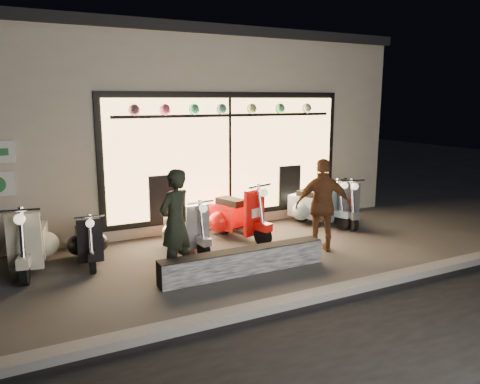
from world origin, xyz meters
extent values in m
plane|color=#383533|center=(0.00, 0.00, 0.00)|extent=(40.00, 40.00, 0.00)
cube|color=slate|center=(0.00, -2.00, 0.06)|extent=(40.00, 0.25, 0.12)
cube|color=beige|center=(0.00, 5.00, 2.00)|extent=(10.00, 6.00, 4.00)
cube|color=black|center=(0.00, 5.00, 4.10)|extent=(10.20, 6.20, 0.20)
cube|color=black|center=(0.80, 1.98, 1.55)|extent=(5.45, 0.06, 2.65)
cube|color=#FFBF6B|center=(0.80, 1.94, 1.55)|extent=(5.20, 0.04, 2.40)
cube|color=black|center=(0.80, 1.90, 2.40)|extent=(4.90, 0.06, 0.06)
cube|color=black|center=(-0.20, -0.65, 0.20)|extent=(2.79, 0.28, 0.40)
cylinder|color=black|center=(-0.51, 0.27, 0.16)|extent=(0.13, 0.33, 0.32)
cylinder|color=black|center=(-0.62, 1.22, 0.16)|extent=(0.15, 0.33, 0.32)
cube|color=#B8B7BD|center=(-0.53, 0.47, 0.53)|extent=(0.44, 0.12, 0.78)
cube|color=#B8B7BD|center=(-0.61, 1.12, 0.36)|extent=(0.48, 0.71, 0.44)
cube|color=black|center=(-0.60, 1.03, 0.63)|extent=(0.33, 0.56, 0.11)
sphere|color=#FFF2CC|center=(-0.51, 0.26, 0.90)|extent=(0.16, 0.16, 0.14)
cylinder|color=black|center=(0.78, 0.46, 0.18)|extent=(0.22, 0.38, 0.37)
cylinder|color=black|center=(0.45, 1.50, 0.18)|extent=(0.24, 0.39, 0.37)
cube|color=red|center=(0.71, 0.68, 0.61)|extent=(0.50, 0.23, 0.89)
cube|color=red|center=(0.48, 1.39, 0.41)|extent=(0.67, 0.86, 0.50)
cube|color=black|center=(0.51, 1.29, 0.72)|extent=(0.48, 0.67, 0.13)
sphere|color=#FFF2CC|center=(0.79, 0.45, 1.03)|extent=(0.21, 0.21, 0.16)
cylinder|color=black|center=(-2.35, 0.43, 0.15)|extent=(0.11, 0.30, 0.30)
cylinder|color=black|center=(-2.28, 1.30, 0.15)|extent=(0.13, 0.30, 0.30)
cube|color=black|center=(-2.34, 0.61, 0.49)|extent=(0.40, 0.09, 0.71)
cube|color=black|center=(-2.29, 1.21, 0.33)|extent=(0.41, 0.63, 0.40)
cube|color=black|center=(-2.30, 1.13, 0.57)|extent=(0.28, 0.50, 0.10)
sphere|color=#FFF2CC|center=(-2.35, 0.42, 0.83)|extent=(0.14, 0.14, 0.13)
cylinder|color=black|center=(-3.33, 0.40, 0.18)|extent=(0.17, 0.38, 0.36)
cylinder|color=black|center=(-3.14, 1.46, 0.18)|extent=(0.19, 0.38, 0.36)
cube|color=beige|center=(-3.29, 0.62, 0.60)|extent=(0.50, 0.16, 0.88)
cube|color=beige|center=(-3.16, 1.35, 0.41)|extent=(0.58, 0.82, 0.49)
cube|color=black|center=(-3.18, 1.24, 0.71)|extent=(0.40, 0.64, 0.13)
sphere|color=#FFF2CC|center=(-3.33, 0.39, 1.02)|extent=(0.19, 0.19, 0.16)
cylinder|color=black|center=(2.83, 0.65, 0.17)|extent=(0.22, 0.36, 0.34)
cylinder|color=black|center=(2.44, 1.59, 0.17)|extent=(0.24, 0.36, 0.34)
cube|color=#7EA0B3|center=(2.75, 0.85, 0.57)|extent=(0.46, 0.24, 0.83)
cube|color=#7EA0B3|center=(2.48, 1.49, 0.38)|extent=(0.66, 0.82, 0.46)
cube|color=black|center=(2.52, 1.40, 0.67)|extent=(0.48, 0.63, 0.12)
sphere|color=#FFF2CC|center=(2.83, 0.64, 0.96)|extent=(0.20, 0.20, 0.15)
cylinder|color=black|center=(2.96, 0.47, 0.17)|extent=(0.18, 0.36, 0.34)
cylinder|color=black|center=(3.20, 1.45, 0.17)|extent=(0.20, 0.36, 0.34)
cube|color=#55575C|center=(3.01, 0.68, 0.57)|extent=(0.47, 0.18, 0.83)
cube|color=#55575C|center=(3.18, 1.36, 0.38)|extent=(0.58, 0.79, 0.47)
cube|color=black|center=(3.15, 1.26, 0.67)|extent=(0.41, 0.62, 0.12)
sphere|color=#FFF2CC|center=(2.96, 0.46, 0.96)|extent=(0.18, 0.18, 0.15)
imported|color=black|center=(-1.16, -0.18, 0.84)|extent=(0.73, 0.64, 1.69)
imported|color=brown|center=(1.59, -0.29, 0.85)|extent=(1.07, 0.81, 1.70)
camera|label=1|loc=(-3.46, -6.92, 2.73)|focal=35.00mm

